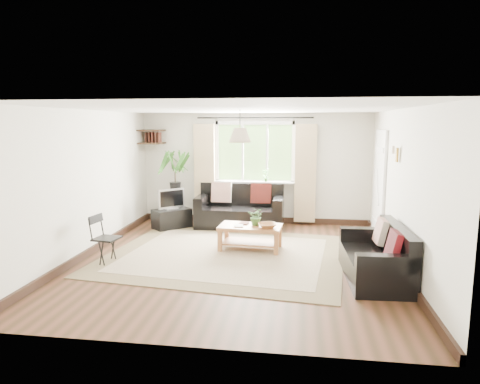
# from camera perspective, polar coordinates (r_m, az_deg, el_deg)

# --- Properties ---
(floor) EXTENTS (5.50, 5.50, 0.00)m
(floor) POSITION_cam_1_polar(r_m,az_deg,el_deg) (6.98, -0.46, -9.06)
(floor) COLOR black
(floor) RESTS_ON ground
(ceiling) EXTENTS (5.50, 5.50, 0.00)m
(ceiling) POSITION_cam_1_polar(r_m,az_deg,el_deg) (6.63, -0.49, 11.04)
(ceiling) COLOR white
(ceiling) RESTS_ON floor
(wall_back) EXTENTS (5.00, 0.02, 2.40)m
(wall_back) POSITION_cam_1_polar(r_m,az_deg,el_deg) (9.41, 1.99, 3.15)
(wall_back) COLOR silver
(wall_back) RESTS_ON floor
(wall_front) EXTENTS (5.00, 0.02, 2.40)m
(wall_front) POSITION_cam_1_polar(r_m,az_deg,el_deg) (4.05, -6.23, -4.92)
(wall_front) COLOR silver
(wall_front) RESTS_ON floor
(wall_left) EXTENTS (0.02, 5.50, 2.40)m
(wall_left) POSITION_cam_1_polar(r_m,az_deg,el_deg) (7.49, -19.77, 1.07)
(wall_left) COLOR silver
(wall_left) RESTS_ON floor
(wall_right) EXTENTS (0.02, 5.50, 2.40)m
(wall_right) POSITION_cam_1_polar(r_m,az_deg,el_deg) (6.80, 20.84, 0.25)
(wall_right) COLOR silver
(wall_right) RESTS_ON floor
(rug) EXTENTS (4.18, 3.69, 0.02)m
(rug) POSITION_cam_1_polar(r_m,az_deg,el_deg) (7.25, -1.94, -8.28)
(rug) COLOR beige
(rug) RESTS_ON floor
(window) EXTENTS (2.50, 0.16, 2.16)m
(window) POSITION_cam_1_polar(r_m,az_deg,el_deg) (9.34, 1.98, 5.27)
(window) COLOR white
(window) RESTS_ON wall_back
(door) EXTENTS (0.06, 0.96, 2.06)m
(door) POSITION_cam_1_polar(r_m,az_deg,el_deg) (8.47, 18.06, 0.68)
(door) COLOR silver
(door) RESTS_ON wall_right
(corner_shelf) EXTENTS (0.50, 0.50, 0.34)m
(corner_shelf) POSITION_cam_1_polar(r_m,az_deg,el_deg) (9.62, -11.71, 7.22)
(corner_shelf) COLOR black
(corner_shelf) RESTS_ON wall_back
(pendant_lamp) EXTENTS (0.36, 0.36, 0.54)m
(pendant_lamp) POSITION_cam_1_polar(r_m,az_deg,el_deg) (7.03, 0.00, 8.08)
(pendant_lamp) COLOR beige
(pendant_lamp) RESTS_ON ceiling
(wall_sconce) EXTENTS (0.12, 0.12, 0.28)m
(wall_sconce) POSITION_cam_1_polar(r_m,az_deg,el_deg) (7.02, 19.99, 5.00)
(wall_sconce) COLOR beige
(wall_sconce) RESTS_ON wall_right
(sofa_back) EXTENTS (1.82, 0.92, 0.85)m
(sofa_back) POSITION_cam_1_polar(r_m,az_deg,el_deg) (9.05, -0.01, -2.03)
(sofa_back) COLOR black
(sofa_back) RESTS_ON floor
(sofa_right) EXTENTS (1.59, 0.85, 0.73)m
(sofa_right) POSITION_cam_1_polar(r_m,az_deg,el_deg) (6.36, 17.53, -7.87)
(sofa_right) COLOR black
(sofa_right) RESTS_ON floor
(coffee_table) EXTENTS (1.11, 0.66, 0.44)m
(coffee_table) POSITION_cam_1_polar(r_m,az_deg,el_deg) (7.46, 1.39, -6.12)
(coffee_table) COLOR #945930
(coffee_table) RESTS_ON floor
(table_plant) EXTENTS (0.33, 0.30, 0.31)m
(table_plant) POSITION_cam_1_polar(r_m,az_deg,el_deg) (7.40, 2.21, -3.27)
(table_plant) COLOR #335D25
(table_plant) RESTS_ON coffee_table
(bowl) EXTENTS (0.39, 0.39, 0.08)m
(bowl) POSITION_cam_1_polar(r_m,az_deg,el_deg) (7.25, 3.67, -4.48)
(bowl) COLOR #9A6335
(bowl) RESTS_ON coffee_table
(book_a) EXTENTS (0.19, 0.24, 0.02)m
(book_a) POSITION_cam_1_polar(r_m,az_deg,el_deg) (7.36, -0.83, -4.49)
(book_a) COLOR white
(book_a) RESTS_ON coffee_table
(book_b) EXTENTS (0.18, 0.22, 0.02)m
(book_b) POSITION_cam_1_polar(r_m,az_deg,el_deg) (7.55, -0.03, -4.13)
(book_b) COLOR #582C23
(book_b) RESTS_ON coffee_table
(tv_stand) EXTENTS (0.84, 0.83, 0.41)m
(tv_stand) POSITION_cam_1_polar(r_m,az_deg,el_deg) (9.11, -9.08, -3.51)
(tv_stand) COLOR black
(tv_stand) RESTS_ON floor
(tv) EXTENTS (0.55, 0.54, 0.45)m
(tv) POSITION_cam_1_polar(r_m,az_deg,el_deg) (9.02, -9.15, -0.87)
(tv) COLOR #A5A5AA
(tv) RESTS_ON tv_stand
(palm_stand) EXTENTS (0.72, 0.72, 1.61)m
(palm_stand) POSITION_cam_1_polar(r_m,az_deg,el_deg) (9.43, -8.61, 0.64)
(palm_stand) COLOR black
(palm_stand) RESTS_ON floor
(folding_chair) EXTENTS (0.44, 0.44, 0.76)m
(folding_chair) POSITION_cam_1_polar(r_m,az_deg,el_deg) (7.06, -17.33, -6.04)
(folding_chair) COLOR black
(folding_chair) RESTS_ON floor
(sill_plant) EXTENTS (0.14, 0.10, 0.27)m
(sill_plant) POSITION_cam_1_polar(r_m,az_deg,el_deg) (9.28, 3.45, 2.22)
(sill_plant) COLOR #2D6023
(sill_plant) RESTS_ON window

